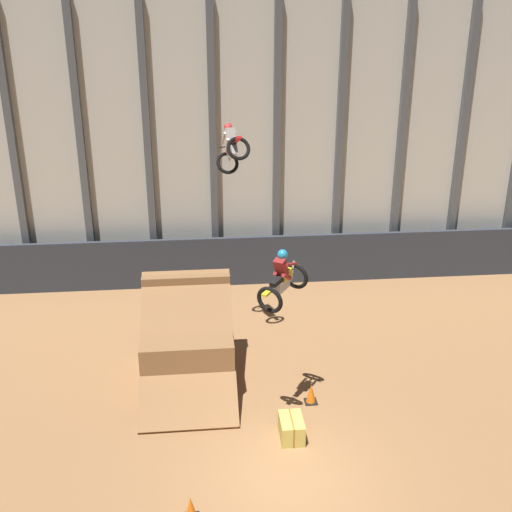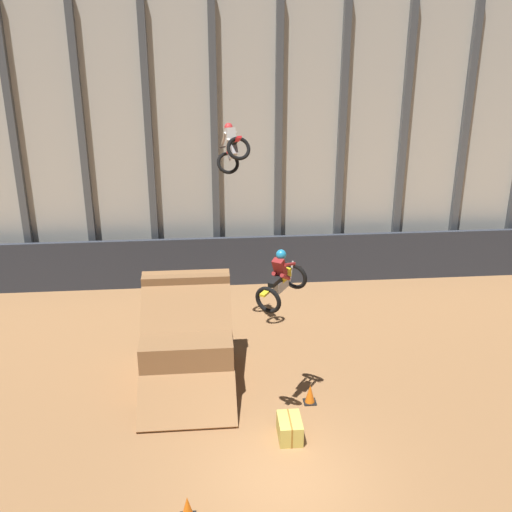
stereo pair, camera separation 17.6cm
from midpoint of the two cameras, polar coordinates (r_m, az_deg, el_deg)
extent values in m
plane|color=#996B42|center=(15.14, 2.86, -20.46)|extent=(60.00, 60.00, 0.00)
cube|color=beige|center=(24.22, -1.31, 10.59)|extent=(32.00, 0.12, 11.36)
cube|color=#4C5156|center=(24.97, -22.29, 9.37)|extent=(0.28, 0.28, 11.36)
cube|color=#4C5156|center=(24.38, -16.51, 9.82)|extent=(0.28, 0.28, 11.36)
cube|color=#4C5156|center=(24.04, -10.48, 10.17)|extent=(0.28, 0.28, 11.36)
cube|color=#4C5156|center=(23.96, -4.34, 10.42)|extent=(0.28, 0.28, 11.36)
cube|color=#4C5156|center=(24.16, 1.78, 10.56)|extent=(0.28, 0.28, 11.36)
cube|color=#4C5156|center=(24.61, 7.74, 10.57)|extent=(0.28, 0.28, 11.36)
cube|color=#4C5156|center=(25.31, 13.43, 10.48)|extent=(0.28, 0.28, 11.36)
cube|color=#4C5156|center=(26.24, 18.75, 10.31)|extent=(0.28, 0.28, 11.36)
cube|color=#2D333D|center=(24.68, -1.06, -0.45)|extent=(31.36, 0.20, 2.06)
cube|color=olive|center=(18.35, -6.75, -9.10)|extent=(2.64, 2.82, 1.75)
cube|color=olive|center=(19.10, -6.79, -5.85)|extent=(2.69, 0.50, 2.91)
cube|color=#996B42|center=(17.54, -6.85, -8.43)|extent=(2.69, 4.15, 3.08)
torus|color=black|center=(19.30, -2.99, 8.83)|extent=(0.81, 0.60, 0.69)
torus|color=black|center=(18.01, -1.97, 10.20)|extent=(0.81, 0.60, 0.69)
cube|color=#B7B7BC|center=(18.64, -2.52, 9.89)|extent=(0.31, 0.62, 0.50)
cube|color=red|center=(18.86, -2.73, 10.29)|extent=(0.31, 0.53, 0.42)
cube|color=black|center=(18.50, -2.45, 10.76)|extent=(0.28, 0.57, 0.38)
cube|color=red|center=(18.00, -2.02, 11.08)|extent=(0.21, 0.37, 0.23)
cylinder|color=#B7B7BC|center=(19.20, -2.98, 9.67)|extent=(0.16, 0.46, 0.39)
cylinder|color=black|center=(19.23, -3.06, 10.39)|extent=(0.51, 0.47, 0.04)
cube|color=silver|center=(18.77, -2.73, 11.36)|extent=(0.33, 0.33, 0.53)
sphere|color=red|center=(18.96, -2.95, 12.16)|extent=(0.33, 0.40, 0.35)
cylinder|color=silver|center=(18.71, -3.01, 10.53)|extent=(0.17, 0.30, 0.43)
cylinder|color=silver|center=(18.77, -2.29, 10.57)|extent=(0.17, 0.30, 0.43)
cylinder|color=silver|center=(18.95, -3.38, 11.13)|extent=(0.17, 0.41, 0.45)
cylinder|color=silver|center=(19.04, -2.44, 11.19)|extent=(0.17, 0.41, 0.45)
torus|color=black|center=(15.95, 3.49, -1.95)|extent=(0.69, 0.58, 0.74)
torus|color=black|center=(14.89, 0.98, -4.21)|extent=(0.69, 0.58, 0.74)
cube|color=#B7B7BC|center=(15.32, 2.18, -2.73)|extent=(0.47, 0.54, 0.33)
cube|color=yellow|center=(15.35, 2.46, -1.80)|extent=(0.44, 0.49, 0.28)
cube|color=black|center=(15.04, 1.73, -2.37)|extent=(0.47, 0.55, 0.17)
cube|color=yellow|center=(14.68, 0.74, -3.50)|extent=(0.33, 0.38, 0.09)
cylinder|color=#B7B7BC|center=(15.70, 3.17, -1.45)|extent=(0.17, 0.20, 0.54)
cylinder|color=black|center=(15.56, 3.08, -0.72)|extent=(0.51, 0.47, 0.04)
cube|color=maroon|center=(15.06, 2.06, -1.10)|extent=(0.44, 0.46, 0.53)
sphere|color=#2393CC|center=(15.00, 2.20, 0.14)|extent=(0.38, 0.38, 0.28)
cylinder|color=maroon|center=(15.28, 1.81, -1.79)|extent=(0.34, 0.40, 0.30)
cylinder|color=maroon|center=(15.17, 2.60, -1.97)|extent=(0.34, 0.40, 0.30)
cylinder|color=maroon|center=(15.31, 1.97, -0.55)|extent=(0.38, 0.47, 0.21)
cylinder|color=maroon|center=(15.17, 3.03, -0.78)|extent=(0.38, 0.47, 0.21)
cone|color=orange|center=(14.10, -6.62, -22.71)|extent=(0.28, 0.28, 0.55)
cube|color=black|center=(17.65, 4.94, -13.65)|extent=(0.36, 0.36, 0.03)
cone|color=orange|center=(17.49, 4.97, -12.87)|extent=(0.28, 0.28, 0.55)
cube|color=#CCB751|center=(16.19, 3.07, -16.05)|extent=(0.61, 0.90, 0.56)
cube|color=#996623|center=(16.19, 3.07, -16.05)|extent=(0.05, 0.91, 0.57)
camera|label=1|loc=(0.09, -90.27, -0.10)|focal=42.00mm
camera|label=2|loc=(0.09, 89.73, 0.10)|focal=42.00mm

